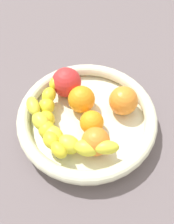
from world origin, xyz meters
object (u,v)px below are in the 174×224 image
object	(u,v)px
fruit_bowl	(87,118)
banana_draped_right	(49,117)
tomato_red	(66,82)
banana_draped_left	(63,135)
orange_mid_left	(81,99)
orange_rear	(123,101)
orange_mid_right	(92,122)
orange_front	(96,142)

from	to	relation	value
fruit_bowl	banana_draped_right	distance (cm)	8.56
tomato_red	fruit_bowl	bearing A→B (deg)	-32.58
fruit_bowl	banana_draped_left	world-z (taller)	banana_draped_left
fruit_bowl	tomato_red	distance (cm)	9.89
orange_mid_left	banana_draped_left	bearing A→B (deg)	-85.30
fruit_bowl	orange_rear	size ratio (longest dim) A/B	4.76
fruit_bowl	orange_mid_left	bearing A→B (deg)	136.56
orange_mid_right	orange_rear	world-z (taller)	orange_rear
orange_front	orange_mid_right	size ratio (longest dim) A/B	1.14
fruit_bowl	tomato_red	size ratio (longest dim) A/B	4.44
orange_mid_left	orange_front	bearing A→B (deg)	-47.70
orange_front	tomato_red	bearing A→B (deg)	139.86
orange_mid_right	banana_draped_right	bearing A→B (deg)	-161.03
orange_rear	orange_mid_right	bearing A→B (deg)	-116.60
orange_mid_right	tomato_red	size ratio (longest dim) A/B	0.74
orange_rear	tomato_red	size ratio (longest dim) A/B	0.93
orange_front	tomato_red	size ratio (longest dim) A/B	0.84
tomato_red	orange_rear	bearing A→B (deg)	4.75
orange_rear	orange_mid_left	bearing A→B (deg)	-156.63
fruit_bowl	orange_front	bearing A→B (deg)	-49.80
orange_mid_left	orange_mid_right	bearing A→B (deg)	-42.32
banana_draped_right	orange_rear	xyz separation A→B (cm)	(12.63, 10.90, 0.24)
fruit_bowl	orange_front	world-z (taller)	orange_front
orange_mid_left	orange_mid_right	size ratio (longest dim) A/B	1.19
banana_draped_right	orange_mid_left	size ratio (longest dim) A/B	3.01
banana_draped_left	orange_mid_right	size ratio (longest dim) A/B	4.56
orange_mid_right	tomato_red	distance (cm)	12.03
fruit_bowl	banana_draped_left	xyz separation A→B (cm)	(-1.83, -7.31, 2.71)
orange_mid_right	tomato_red	bearing A→B (deg)	145.64
orange_front	orange_mid_right	xyz separation A→B (cm)	(-2.77, 3.92, -0.36)
banana_draped_right	orange_mid_right	size ratio (longest dim) A/B	3.57
orange_front	orange_mid_right	distance (cm)	4.81
orange_mid_left	orange_rear	xyz separation A→B (cm)	(8.59, 3.71, 0.20)
orange_rear	tomato_red	distance (cm)	13.92
fruit_bowl	orange_mid_right	distance (cm)	3.40
orange_mid_right	orange_front	bearing A→B (deg)	-54.73
banana_draped_left	orange_mid_left	world-z (taller)	orange_mid_left
banana_draped_right	orange_mid_left	xyz separation A→B (cm)	(4.03, 7.19, 0.04)
fruit_bowl	tomato_red	bearing A→B (deg)	147.42
banana_draped_right	orange_mid_right	bearing A→B (deg)	18.97
banana_draped_right	orange_mid_left	world-z (taller)	orange_mid_left
banana_draped_left	orange_rear	distance (cm)	15.61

